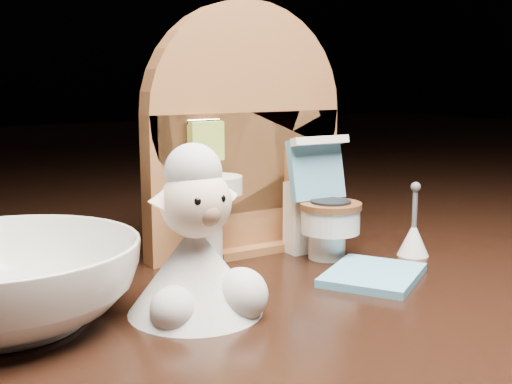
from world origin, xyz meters
The scene contains 6 objects.
backdrop_panel centered at (0.00, 0.06, 0.07)m, with size 0.13×0.05×0.15m.
toy_toilet centered at (0.03, 0.03, 0.03)m, with size 0.04×0.05×0.07m.
bath_mat centered at (0.03, -0.02, 0.00)m, with size 0.06×0.05×0.00m, color #5BA3CB.
toilet_brush centered at (0.08, 0.00, 0.01)m, with size 0.02×0.02×0.05m.
plush_lamb centered at (-0.07, -0.02, 0.03)m, with size 0.06×0.06×0.08m.
ceramic_bowl centered at (-0.15, 0.01, 0.02)m, with size 0.12×0.12×0.04m, color white.
Camera 1 is at (-0.20, -0.27, 0.11)m, focal length 45.00 mm.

